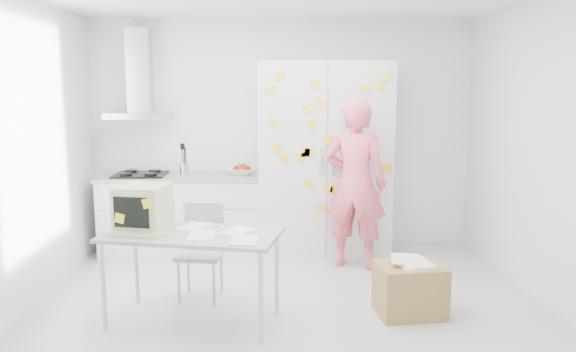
{
  "coord_description": "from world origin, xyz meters",
  "views": [
    {
      "loc": [
        -0.24,
        -4.71,
        1.92
      ],
      "look_at": [
        -0.0,
        0.7,
        1.06
      ],
      "focal_mm": 35.0,
      "sensor_mm": 36.0,
      "label": 1
    }
  ],
  "objects_px": {
    "desk": "(160,219)",
    "chair": "(202,245)",
    "person": "(355,184)",
    "cardboard_box": "(410,289)"
  },
  "relations": [
    {
      "from": "desk",
      "to": "chair",
      "type": "distance_m",
      "value": 0.65
    },
    {
      "from": "person",
      "to": "desk",
      "type": "distance_m",
      "value": 2.22
    },
    {
      "from": "desk",
      "to": "chair",
      "type": "height_order",
      "value": "desk"
    },
    {
      "from": "cardboard_box",
      "to": "chair",
      "type": "bearing_deg",
      "value": 164.6
    },
    {
      "from": "desk",
      "to": "chair",
      "type": "xyz_separation_m",
      "value": [
        0.28,
        0.47,
        -0.36
      ]
    },
    {
      "from": "desk",
      "to": "chair",
      "type": "relative_size",
      "value": 1.76
    },
    {
      "from": "cardboard_box",
      "to": "person",
      "type": "bearing_deg",
      "value": 101.75
    },
    {
      "from": "desk",
      "to": "cardboard_box",
      "type": "xyz_separation_m",
      "value": [
        2.09,
        -0.03,
        -0.62
      ]
    },
    {
      "from": "person",
      "to": "cardboard_box",
      "type": "xyz_separation_m",
      "value": [
        0.27,
        -1.3,
        -0.68
      ]
    },
    {
      "from": "person",
      "to": "chair",
      "type": "bearing_deg",
      "value": 47.69
    }
  ]
}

